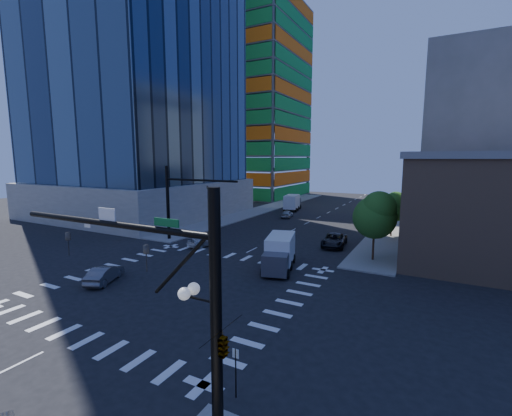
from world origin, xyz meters
The scene contains 18 objects.
ground centered at (0.00, 0.00, 0.00)m, with size 160.00×160.00×0.00m, color black.
road_markings centered at (0.00, 0.00, 0.01)m, with size 20.00×20.00×0.01m, color silver.
sidewalk_ne centered at (12.50, 40.00, 0.07)m, with size 5.00×60.00×0.15m, color gray.
sidewalk_nw centered at (-12.50, 40.00, 0.07)m, with size 5.00×60.00×0.15m, color gray.
office_tower centered at (-30.00, 25.00, 35.13)m, with size 30.00×30.00×71.00m.
construction_building centered at (-27.41, 61.93, 24.61)m, with size 25.16×34.50×70.60m.
bg_building_ne centered at (27.00, 55.00, 14.00)m, with size 24.00×30.00×28.00m, color #66625C.
signal_mast_se centered at (10.60, -11.50, 5.01)m, with size 10.51×2.48×9.00m.
signal_mast_nw centered at (-10.00, 11.50, 5.49)m, with size 10.20×0.40×9.00m.
tree_south centered at (12.63, 13.90, 4.69)m, with size 4.16×4.16×6.82m.
tree_north centered at (12.93, 25.90, 3.99)m, with size 3.54×3.52×5.78m.
no_parking_sign centered at (10.70, -9.00, 1.38)m, with size 0.30×0.06×2.20m.
car_nb_far centered at (7.60, 17.89, 0.73)m, with size 2.43×5.26×1.46m, color black.
car_sb_near centered at (-5.74, 11.09, 0.64)m, with size 1.79×4.41×1.28m, color silver.
car_sb_mid centered at (-4.72, 33.29, 0.65)m, with size 1.54×3.82×1.30m, color #9CA0A3.
car_sb_cross centered at (-5.90, -2.34, 0.68)m, with size 1.43×4.11×1.35m, color #58575D.
box_truck_near centered at (5.42, 7.20, 1.32)m, with size 3.88×6.15×2.99m.
box_truck_far centered at (-7.05, 41.58, 1.35)m, with size 3.51×6.18×3.06m.
Camera 1 is at (17.63, -20.25, 10.03)m, focal length 24.00 mm.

